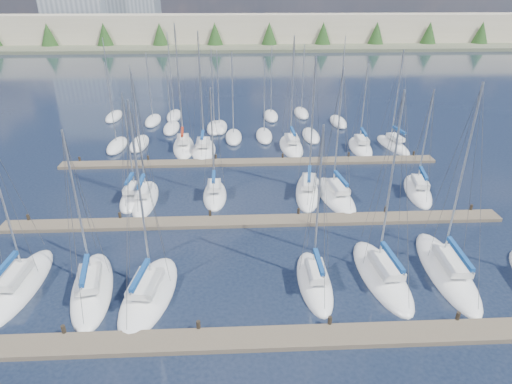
{
  "coord_description": "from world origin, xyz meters",
  "views": [
    {
      "loc": [
        -1.45,
        -16.9,
        19.03
      ],
      "look_at": [
        0.0,
        14.0,
        4.0
      ],
      "focal_mm": 30.0,
      "sensor_mm": 36.0,
      "label": 1
    }
  ],
  "objects_px": {
    "sailboat_h": "(134,197)",
    "sailboat_o": "(204,150)",
    "sailboat_n": "(184,146)",
    "sailboat_c": "(149,293)",
    "sailboat_l": "(335,196)",
    "sailboat_b": "(92,289)",
    "sailboat_j": "(215,195)",
    "sailboat_d": "(314,281)",
    "sailboat_f": "(446,270)",
    "sailboat_a": "(20,285)",
    "sailboat_r": "(393,145)",
    "sailboat_q": "(360,147)",
    "sailboat_m": "(418,191)",
    "sailboat_e": "(381,275)",
    "sailboat_i": "(146,199)",
    "sailboat_p": "(291,146)",
    "sailboat_k": "(308,190)"
  },
  "relations": [
    {
      "from": "sailboat_o",
      "to": "sailboat_q",
      "type": "distance_m",
      "value": 20.11
    },
    {
      "from": "sailboat_d",
      "to": "sailboat_e",
      "type": "bearing_deg",
      "value": 5.77
    },
    {
      "from": "sailboat_l",
      "to": "sailboat_a",
      "type": "relative_size",
      "value": 1.05
    },
    {
      "from": "sailboat_l",
      "to": "sailboat_i",
      "type": "relative_size",
      "value": 1.02
    },
    {
      "from": "sailboat_l",
      "to": "sailboat_p",
      "type": "bearing_deg",
      "value": 93.42
    },
    {
      "from": "sailboat_n",
      "to": "sailboat_k",
      "type": "xyz_separation_m",
      "value": [
        14.08,
        -13.73,
        -0.01
      ]
    },
    {
      "from": "sailboat_d",
      "to": "sailboat_h",
      "type": "xyz_separation_m",
      "value": [
        -15.48,
        14.04,
        -0.01
      ]
    },
    {
      "from": "sailboat_l",
      "to": "sailboat_r",
      "type": "relative_size",
      "value": 1.03
    },
    {
      "from": "sailboat_i",
      "to": "sailboat_j",
      "type": "relative_size",
      "value": 1.13
    },
    {
      "from": "sailboat_n",
      "to": "sailboat_i",
      "type": "height_order",
      "value": "sailboat_n"
    },
    {
      "from": "sailboat_n",
      "to": "sailboat_c",
      "type": "distance_m",
      "value": 29.31
    },
    {
      "from": "sailboat_j",
      "to": "sailboat_k",
      "type": "bearing_deg",
      "value": 2.4
    },
    {
      "from": "sailboat_e",
      "to": "sailboat_p",
      "type": "distance_m",
      "value": 27.74
    },
    {
      "from": "sailboat_p",
      "to": "sailboat_m",
      "type": "xyz_separation_m",
      "value": [
        11.24,
        -13.89,
        -0.01
      ]
    },
    {
      "from": "sailboat_n",
      "to": "sailboat_i",
      "type": "relative_size",
      "value": 1.21
    },
    {
      "from": "sailboat_p",
      "to": "sailboat_m",
      "type": "height_order",
      "value": "sailboat_p"
    },
    {
      "from": "sailboat_o",
      "to": "sailboat_q",
      "type": "relative_size",
      "value": 1.33
    },
    {
      "from": "sailboat_n",
      "to": "sailboat_h",
      "type": "distance_m",
      "value": 14.87
    },
    {
      "from": "sailboat_l",
      "to": "sailboat_b",
      "type": "height_order",
      "value": "sailboat_l"
    },
    {
      "from": "sailboat_r",
      "to": "sailboat_f",
      "type": "xyz_separation_m",
      "value": [
        -5.17,
        -26.9,
        -0.02
      ]
    },
    {
      "from": "sailboat_d",
      "to": "sailboat_c",
      "type": "height_order",
      "value": "sailboat_c"
    },
    {
      "from": "sailboat_d",
      "to": "sailboat_m",
      "type": "relative_size",
      "value": 1.1
    },
    {
      "from": "sailboat_h",
      "to": "sailboat_o",
      "type": "bearing_deg",
      "value": 67.12
    },
    {
      "from": "sailboat_n",
      "to": "sailboat_p",
      "type": "relative_size",
      "value": 1.09
    },
    {
      "from": "sailboat_m",
      "to": "sailboat_q",
      "type": "bearing_deg",
      "value": 111.29
    },
    {
      "from": "sailboat_f",
      "to": "sailboat_q",
      "type": "xyz_separation_m",
      "value": [
        0.73,
        26.41,
        -0.0
      ]
    },
    {
      "from": "sailboat_n",
      "to": "sailboat_i",
      "type": "xyz_separation_m",
      "value": [
        -2.13,
        -14.97,
        0.0
      ]
    },
    {
      "from": "sailboat_c",
      "to": "sailboat_q",
      "type": "bearing_deg",
      "value": 59.64
    },
    {
      "from": "sailboat_r",
      "to": "sailboat_m",
      "type": "xyz_separation_m",
      "value": [
        -2.06,
        -13.6,
        -0.01
      ]
    },
    {
      "from": "sailboat_q",
      "to": "sailboat_f",
      "type": "bearing_deg",
      "value": -87.36
    },
    {
      "from": "sailboat_c",
      "to": "sailboat_f",
      "type": "bearing_deg",
      "value": 12.23
    },
    {
      "from": "sailboat_m",
      "to": "sailboat_c",
      "type": "distance_m",
      "value": 28.64
    },
    {
      "from": "sailboat_q",
      "to": "sailboat_c",
      "type": "xyz_separation_m",
      "value": [
        -22.05,
        -28.05,
        0.0
      ]
    },
    {
      "from": "sailboat_n",
      "to": "sailboat_j",
      "type": "distance_m",
      "value": 15.05
    },
    {
      "from": "sailboat_b",
      "to": "sailboat_q",
      "type": "height_order",
      "value": "sailboat_b"
    },
    {
      "from": "sailboat_o",
      "to": "sailboat_b",
      "type": "relative_size",
      "value": 1.25
    },
    {
      "from": "sailboat_l",
      "to": "sailboat_i",
      "type": "xyz_separation_m",
      "value": [
        -18.69,
        0.09,
        0.02
      ]
    },
    {
      "from": "sailboat_o",
      "to": "sailboat_a",
      "type": "distance_m",
      "value": 28.82
    },
    {
      "from": "sailboat_d",
      "to": "sailboat_p",
      "type": "xyz_separation_m",
      "value": [
        1.76,
        28.08,
        -0.01
      ]
    },
    {
      "from": "sailboat_p",
      "to": "sailboat_b",
      "type": "bearing_deg",
      "value": -122.49
    },
    {
      "from": "sailboat_l",
      "to": "sailboat_e",
      "type": "xyz_separation_m",
      "value": [
        0.59,
        -12.95,
        0.01
      ]
    },
    {
      "from": "sailboat_n",
      "to": "sailboat_e",
      "type": "bearing_deg",
      "value": -64.21
    },
    {
      "from": "sailboat_b",
      "to": "sailboat_k",
      "type": "relative_size",
      "value": 0.86
    },
    {
      "from": "sailboat_l",
      "to": "sailboat_d",
      "type": "xyz_separation_m",
      "value": [
        -4.38,
        -13.48,
        0.01
      ]
    },
    {
      "from": "sailboat_b",
      "to": "sailboat_r",
      "type": "bearing_deg",
      "value": 31.31
    },
    {
      "from": "sailboat_k",
      "to": "sailboat_q",
      "type": "xyz_separation_m",
      "value": [
        8.72,
        12.49,
        -0.01
      ]
    },
    {
      "from": "sailboat_n",
      "to": "sailboat_e",
      "type": "distance_m",
      "value": 32.84
    },
    {
      "from": "sailboat_n",
      "to": "sailboat_k",
      "type": "relative_size",
      "value": 1.12
    },
    {
      "from": "sailboat_q",
      "to": "sailboat_m",
      "type": "height_order",
      "value": "sailboat_q"
    },
    {
      "from": "sailboat_l",
      "to": "sailboat_m",
      "type": "height_order",
      "value": "sailboat_l"
    }
  ]
}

